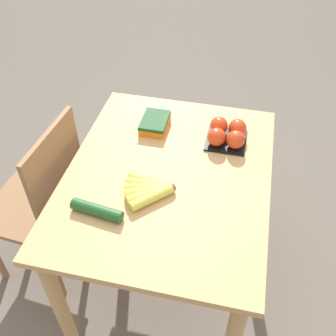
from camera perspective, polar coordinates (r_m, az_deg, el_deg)
The scene contains 7 objects.
ground_plane at distance 2.18m, azimuth -0.00°, elevation -15.24°, with size 12.00×12.00×0.00m, color #665B51.
dining_table at distance 1.67m, azimuth -0.00°, elevation -3.95°, with size 1.02×0.81×0.77m.
chair at distance 1.94m, azimuth -17.61°, elevation -4.83°, with size 0.45×0.43×0.92m.
banana_bunch at distance 1.49m, azimuth -2.64°, elevation -3.15°, with size 0.19×0.19×0.04m.
tomato_pack at distance 1.71m, azimuth 8.55°, elevation 4.98°, with size 0.17×0.17×0.09m.
carrot_bag at distance 1.78m, azimuth -1.92°, elevation 6.63°, with size 0.16×0.11×0.05m.
cucumber_near at distance 1.44m, azimuth -10.29°, elevation -6.04°, with size 0.07×0.20×0.04m.
Camera 1 is at (-1.09, -0.25, 1.87)m, focal length 42.00 mm.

